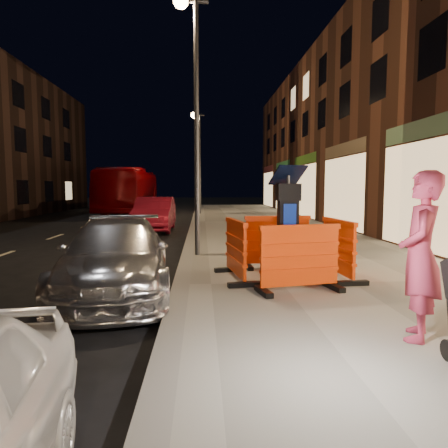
{
  "coord_description": "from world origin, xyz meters",
  "views": [
    {
      "loc": [
        0.37,
        -6.79,
        1.84
      ],
      "look_at": [
        0.8,
        1.0,
        1.1
      ],
      "focal_mm": 32.0,
      "sensor_mm": 36.0,
      "label": 1
    }
  ],
  "objects": [
    {
      "name": "parking_kiosk",
      "position": [
        1.93,
        0.37,
        1.12
      ],
      "size": [
        0.68,
        0.68,
        1.94
      ],
      "primitive_type": "cube",
      "rotation": [
        0.0,
        0.0,
        0.12
      ],
      "color": "black",
      "rests_on": "sidewalk"
    },
    {
      "name": "ground_plane",
      "position": [
        0.0,
        0.0,
        0.0
      ],
      "size": [
        120.0,
        120.0,
        0.0
      ],
      "primitive_type": "plane",
      "color": "black",
      "rests_on": "ground"
    },
    {
      "name": "car_red",
      "position": [
        -1.59,
        9.84,
        0.0
      ],
      "size": [
        1.5,
        4.23,
        1.39
      ],
      "primitive_type": "imported",
      "rotation": [
        0.0,
        0.0,
        0.01
      ],
      "color": "#A4162B",
      "rests_on": "ground"
    },
    {
      "name": "barrier_front",
      "position": [
        1.93,
        -0.58,
        0.69
      ],
      "size": [
        1.48,
        0.84,
        1.08
      ],
      "primitive_type": "cube",
      "rotation": [
        0.0,
        0.0,
        0.2
      ],
      "color": "#FF4008",
      "rests_on": "sidewalk"
    },
    {
      "name": "barrier_kerbside",
      "position": [
        0.98,
        0.37,
        0.69
      ],
      "size": [
        0.77,
        1.46,
        1.08
      ],
      "primitive_type": "cube",
      "rotation": [
        0.0,
        0.0,
        1.72
      ],
      "color": "#FF4008",
      "rests_on": "sidewalk"
    },
    {
      "name": "street_lamp_mid",
      "position": [
        0.25,
        3.0,
        3.15
      ],
      "size": [
        0.12,
        0.12,
        6.0
      ],
      "primitive_type": "cylinder",
      "color": "#3F3F44",
      "rests_on": "sidewalk"
    },
    {
      "name": "car_silver",
      "position": [
        -1.12,
        0.13,
        0.0
      ],
      "size": [
        2.23,
        4.48,
        1.25
      ],
      "primitive_type": "imported",
      "rotation": [
        0.0,
        0.0,
        0.11
      ],
      "color": "silver",
      "rests_on": "ground"
    },
    {
      "name": "sidewalk",
      "position": [
        3.0,
        0.0,
        0.07
      ],
      "size": [
        6.0,
        60.0,
        0.15
      ],
      "primitive_type": "cube",
      "color": "gray",
      "rests_on": "ground"
    },
    {
      "name": "barrier_bldgside",
      "position": [
        2.88,
        0.37,
        0.69
      ],
      "size": [
        0.68,
        1.43,
        1.08
      ],
      "primitive_type": "cube",
      "rotation": [
        0.0,
        0.0,
        1.65
      ],
      "color": "#FF4008",
      "rests_on": "sidewalk"
    },
    {
      "name": "kerb",
      "position": [
        0.0,
        0.0,
        0.07
      ],
      "size": [
        0.3,
        60.0,
        0.15
      ],
      "primitive_type": "cube",
      "color": "slate",
      "rests_on": "ground"
    },
    {
      "name": "barrier_back",
      "position": [
        1.93,
        1.32,
        0.69
      ],
      "size": [
        1.42,
        0.66,
        1.08
      ],
      "primitive_type": "cube",
      "rotation": [
        0.0,
        0.0,
        0.06
      ],
      "color": "#FF4008",
      "rests_on": "sidewalk"
    },
    {
      "name": "street_lamp_far",
      "position": [
        0.25,
        18.0,
        3.15
      ],
      "size": [
        0.12,
        0.12,
        6.0
      ],
      "primitive_type": "cylinder",
      "color": "#3F3F44",
      "rests_on": "sidewalk"
    },
    {
      "name": "man",
      "position": [
        2.75,
        -2.61,
        1.08
      ],
      "size": [
        0.71,
        0.81,
        1.86
      ],
      "primitive_type": "imported",
      "rotation": [
        0.0,
        0.0,
        -2.05
      ],
      "color": "#AE304E",
      "rests_on": "sidewalk"
    },
    {
      "name": "bus_doubledecker",
      "position": [
        -4.62,
        21.16,
        0.0
      ],
      "size": [
        2.62,
        10.95,
        3.05
      ],
      "primitive_type": "imported",
      "rotation": [
        0.0,
        0.0,
        0.01
      ],
      "color": "#850308",
      "rests_on": "ground"
    }
  ]
}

